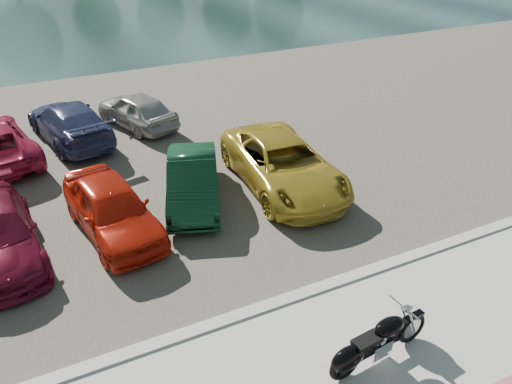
{
  "coord_description": "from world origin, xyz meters",
  "views": [
    {
      "loc": [
        -4.78,
        -4.96,
        7.58
      ],
      "look_at": [
        -0.05,
        4.85,
        1.1
      ],
      "focal_mm": 35.0,
      "sensor_mm": 36.0,
      "label": 1
    }
  ],
  "objects": [
    {
      "name": "car_6",
      "position": [
        1.62,
        6.46,
        0.77
      ],
      "size": [
        2.69,
        5.36,
        1.45
      ],
      "primitive_type": "imported",
      "rotation": [
        0.0,
        0.0,
        -0.05
      ],
      "color": "#B39629",
      "rests_on": "parking_lot"
    },
    {
      "name": "motorcycle",
      "position": [
        -0.14,
        -0.15,
        0.56
      ],
      "size": [
        2.33,
        0.75,
        1.05
      ],
      "rotation": [
        0.0,
        0.0,
        0.1
      ],
      "color": "black",
      "rests_on": "promenade"
    },
    {
      "name": "parking_lot",
      "position": [
        0.0,
        11.0,
        0.02
      ],
      "size": [
        60.0,
        18.0,
        0.04
      ],
      "primitive_type": "cube",
      "color": "#413A34",
      "rests_on": "ground"
    },
    {
      "name": "kerb",
      "position": [
        0.0,
        2.0,
        0.07
      ],
      "size": [
        60.0,
        0.3,
        0.14
      ],
      "primitive_type": "cube",
      "color": "#ABA8A1",
      "rests_on": "ground"
    },
    {
      "name": "car_5",
      "position": [
        -1.08,
        6.82,
        0.69
      ],
      "size": [
        2.6,
        4.17,
        1.3
      ],
      "primitive_type": "imported",
      "rotation": [
        0.0,
        0.0,
        -0.34
      ],
      "color": "#0E341D",
      "rests_on": "parking_lot"
    },
    {
      "name": "car_12",
      "position": [
        -1.17,
        12.87,
        0.68
      ],
      "size": [
        2.71,
        4.06,
        1.28
      ],
      "primitive_type": "imported",
      "rotation": [
        0.0,
        0.0,
        3.49
      ],
      "color": "#9C9D98",
      "rests_on": "parking_lot"
    },
    {
      "name": "car_11",
      "position": [
        -3.61,
        12.62,
        0.73
      ],
      "size": [
        2.84,
        5.04,
        1.38
      ],
      "primitive_type": "imported",
      "rotation": [
        0.0,
        0.0,
        3.34
      ],
      "color": "navy",
      "rests_on": "parking_lot"
    },
    {
      "name": "river",
      "position": [
        0.0,
        40.0,
        0.0
      ],
      "size": [
        120.0,
        40.0,
        0.0
      ],
      "primitive_type": "cube",
      "color": "#192E2C",
      "rests_on": "ground"
    },
    {
      "name": "ground",
      "position": [
        0.0,
        0.0,
        0.0
      ],
      "size": [
        200.0,
        200.0,
        0.0
      ],
      "primitive_type": "plane",
      "color": "#595447",
      "rests_on": "ground"
    },
    {
      "name": "car_4",
      "position": [
        -3.45,
        6.27,
        0.74
      ],
      "size": [
        2.24,
        4.3,
        1.4
      ],
      "primitive_type": "imported",
      "rotation": [
        0.0,
        0.0,
        0.15
      ],
      "color": "#B81D0C",
      "rests_on": "parking_lot"
    }
  ]
}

